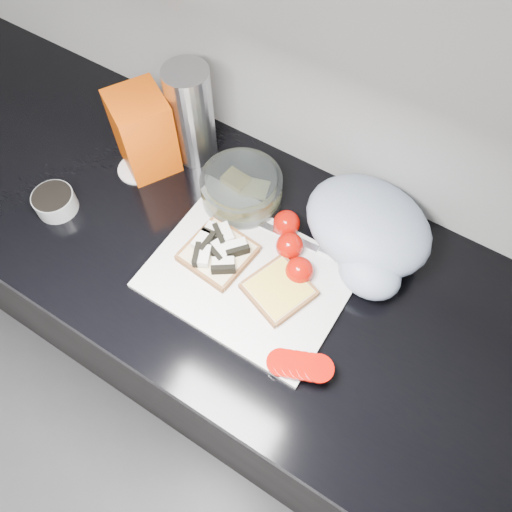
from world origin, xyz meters
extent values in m
cube|color=silver|center=(0.00, 1.50, 1.25)|extent=(3.50, 0.02, 2.50)
cube|color=black|center=(0.00, 1.20, 0.43)|extent=(3.50, 0.60, 0.86)
cube|color=black|center=(0.00, 1.20, 0.88)|extent=(3.50, 0.64, 0.04)
cube|color=silver|center=(0.14, 1.16, 0.91)|extent=(0.40, 0.30, 0.01)
cube|color=beige|center=(0.06, 1.17, 0.92)|extent=(0.14, 0.14, 0.02)
cube|color=white|center=(0.03, 1.20, 0.94)|extent=(0.05, 0.03, 0.02)
cube|color=black|center=(0.03, 1.20, 0.94)|extent=(0.05, 0.02, 0.02)
cube|color=white|center=(0.05, 1.21, 0.94)|extent=(0.05, 0.05, 0.02)
cube|color=black|center=(0.05, 1.21, 0.94)|extent=(0.05, 0.04, 0.02)
cube|color=white|center=(0.09, 1.19, 0.94)|extent=(0.05, 0.05, 0.02)
cube|color=black|center=(0.09, 1.19, 0.94)|extent=(0.04, 0.04, 0.02)
cube|color=white|center=(0.02, 1.17, 0.94)|extent=(0.03, 0.05, 0.02)
cube|color=black|center=(0.02, 1.17, 0.94)|extent=(0.01, 0.05, 0.02)
cube|color=white|center=(0.06, 1.17, 0.94)|extent=(0.05, 0.04, 0.02)
cube|color=black|center=(0.06, 1.17, 0.94)|extent=(0.05, 0.03, 0.02)
cube|color=white|center=(0.09, 1.14, 0.94)|extent=(0.05, 0.05, 0.02)
cube|color=black|center=(0.09, 1.14, 0.94)|extent=(0.05, 0.04, 0.02)
cube|color=white|center=(0.04, 1.14, 0.94)|extent=(0.04, 0.05, 0.02)
cube|color=black|center=(0.04, 1.14, 0.94)|extent=(0.03, 0.05, 0.02)
cube|color=beige|center=(0.21, 1.16, 0.92)|extent=(0.15, 0.15, 0.02)
cube|color=yellow|center=(0.21, 1.16, 0.93)|extent=(0.13, 0.13, 0.00)
cylinder|color=#B10C04|center=(0.29, 1.04, 0.92)|extent=(0.07, 0.07, 0.01)
cylinder|color=#B10C04|center=(0.30, 1.04, 0.92)|extent=(0.07, 0.07, 0.01)
cylinder|color=#B10C04|center=(0.32, 1.04, 0.92)|extent=(0.06, 0.06, 0.01)
cylinder|color=#B10C04|center=(0.33, 1.05, 0.93)|extent=(0.06, 0.06, 0.01)
cylinder|color=#B10C04|center=(0.34, 1.05, 0.93)|extent=(0.07, 0.07, 0.01)
cylinder|color=#B10C04|center=(0.36, 1.06, 0.94)|extent=(0.07, 0.07, 0.01)
cube|color=silver|center=(0.16, 1.29, 0.91)|extent=(0.15, 0.03, 0.00)
cube|color=silver|center=(0.26, 1.29, 0.92)|extent=(0.07, 0.02, 0.01)
cylinder|color=#929796|center=(-0.33, 1.08, 0.92)|extent=(0.09, 0.09, 0.05)
cylinder|color=black|center=(-0.33, 1.08, 0.94)|extent=(0.09, 0.09, 0.01)
cylinder|color=silver|center=(-0.24, 1.26, 0.90)|extent=(0.12, 0.12, 0.01)
cylinder|color=silver|center=(0.01, 1.32, 0.94)|extent=(0.18, 0.18, 0.08)
cube|color=yellow|center=(0.00, 1.32, 0.93)|extent=(0.06, 0.05, 0.04)
cube|color=#FFF898|center=(0.04, 1.33, 0.92)|extent=(0.07, 0.07, 0.01)
cube|color=#DB4403|center=(-0.23, 1.30, 1.00)|extent=(0.17, 0.16, 0.19)
cylinder|color=#B1B1B6|center=(-0.16, 1.38, 1.02)|extent=(0.10, 0.10, 0.24)
ellipsoid|color=#ABB6D3|center=(0.30, 1.37, 0.96)|extent=(0.32, 0.27, 0.12)
ellipsoid|color=#ABB6D3|center=(0.35, 1.28, 0.94)|extent=(0.15, 0.13, 0.09)
sphere|color=#B10C04|center=(0.18, 1.26, 0.93)|extent=(0.06, 0.06, 0.06)
sphere|color=#B10C04|center=(0.22, 1.22, 0.93)|extent=(0.06, 0.06, 0.06)
sphere|color=#B10C04|center=(0.14, 1.30, 0.93)|extent=(0.06, 0.06, 0.06)
camera|label=1|loc=(0.41, 0.76, 1.83)|focal=35.00mm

